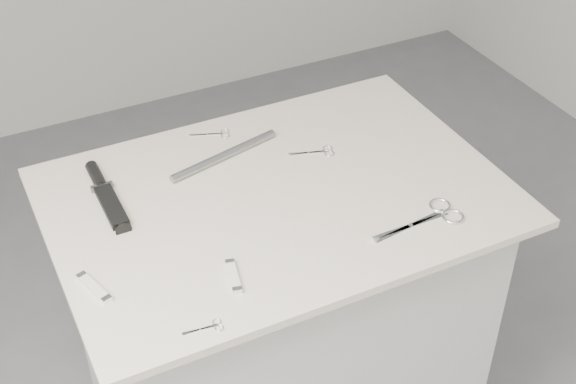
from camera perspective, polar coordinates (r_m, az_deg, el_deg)
name	(u,v)px	position (r m, az deg, el deg)	size (l,w,h in m)	color
plinth	(279,337)	(2.10, -0.64, -10.30)	(0.90, 0.60, 0.90)	#B2B1AF
display_board	(278,197)	(1.79, -0.74, -0.37)	(1.00, 0.70, 0.02)	beige
large_shears	(434,216)	(1.74, 10.33, -1.71)	(0.22, 0.09, 0.01)	silver
embroidery_scissors_a	(319,152)	(1.91, 2.24, 2.87)	(0.11, 0.06, 0.00)	silver
embroidery_scissors_b	(216,134)	(1.98, -5.11, 4.13)	(0.10, 0.06, 0.00)	silver
tiny_scissors	(208,328)	(1.49, -5.70, -9.57)	(0.08, 0.03, 0.00)	silver
sheathed_knife	(104,192)	(1.82, -12.92, 0.00)	(0.06, 0.24, 0.03)	black
pocket_knife_a	(94,288)	(1.59, -13.64, -6.62)	(0.05, 0.10, 0.01)	beige
pocket_knife_b	(234,276)	(1.57, -3.90, -5.99)	(0.04, 0.09, 0.01)	beige
metal_rail	(224,155)	(1.89, -4.56, 2.61)	(0.02, 0.02, 0.29)	gray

